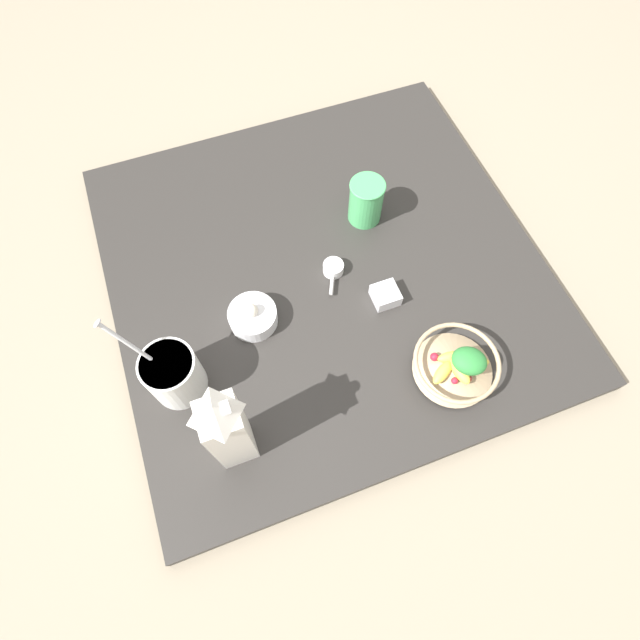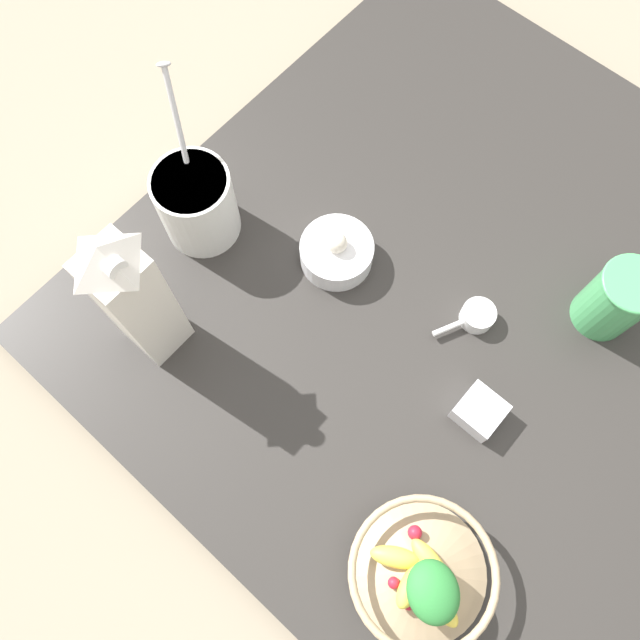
# 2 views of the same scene
# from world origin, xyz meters

# --- Properties ---
(ground_plane) EXTENTS (6.00, 6.00, 0.00)m
(ground_plane) POSITION_xyz_m (0.00, 0.00, 0.00)
(ground_plane) COLOR gray
(countertop) EXTENTS (1.01, 1.01, 0.03)m
(countertop) POSITION_xyz_m (0.00, 0.00, 0.02)
(countertop) COLOR #2D2B28
(countertop) RESTS_ON ground_plane
(fruit_bowl) EXTENTS (0.18, 0.18, 0.09)m
(fruit_bowl) POSITION_xyz_m (-0.35, -0.16, 0.07)
(fruit_bowl) COLOR tan
(fruit_bowl) RESTS_ON countertop
(milk_carton) EXTENTS (0.07, 0.07, 0.28)m
(milk_carton) POSITION_xyz_m (-0.34, 0.32, 0.17)
(milk_carton) COLOR silver
(milk_carton) RESTS_ON countertop
(yogurt_tub) EXTENTS (0.13, 0.14, 0.25)m
(yogurt_tub) POSITION_xyz_m (-0.17, 0.40, 0.10)
(yogurt_tub) COLOR white
(yogurt_tub) RESTS_ON countertop
(drinking_cup) EXTENTS (0.09, 0.09, 0.12)m
(drinking_cup) POSITION_xyz_m (0.11, -0.15, 0.10)
(drinking_cup) COLOR #4CB266
(drinking_cup) RESTS_ON countertop
(spice_jar) EXTENTS (0.06, 0.06, 0.03)m
(spice_jar) POSITION_xyz_m (-0.13, -0.10, 0.05)
(spice_jar) COLOR silver
(spice_jar) RESTS_ON countertop
(measuring_scoop) EXTENTS (0.09, 0.06, 0.03)m
(measuring_scoop) POSITION_xyz_m (-0.02, -0.01, 0.05)
(measuring_scoop) COLOR white
(measuring_scoop) RESTS_ON countertop
(garlic_bowl) EXTENTS (0.11, 0.11, 0.07)m
(garlic_bowl) POSITION_xyz_m (-0.08, 0.20, 0.06)
(garlic_bowl) COLOR white
(garlic_bowl) RESTS_ON countertop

